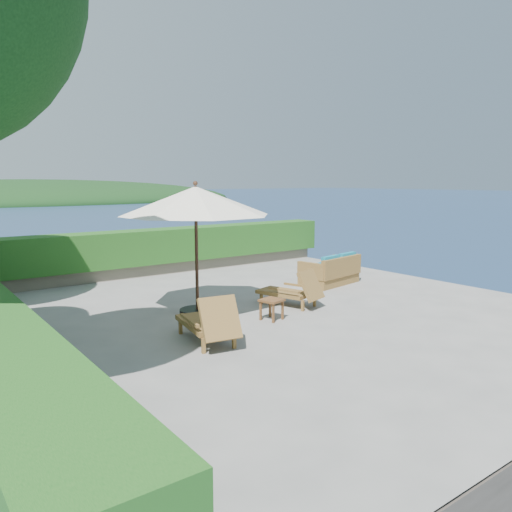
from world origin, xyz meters
TOP-DOWN VIEW (x-y plane):
  - ground at (0.00, 0.00)m, footprint 12.00×12.00m
  - foundation at (0.00, 0.00)m, footprint 12.00×12.00m
  - ocean at (0.00, 0.00)m, footprint 600.00×600.00m
  - offshore_island at (25.00, 140.00)m, footprint 126.00×57.60m
  - planter_wall_far at (0.00, 5.60)m, footprint 12.00×0.60m
  - hedge_far at (0.00, 5.60)m, footprint 12.40×0.90m
  - patio_umbrella at (-1.28, 0.74)m, footprint 3.94×3.94m
  - lounge_left at (-2.06, -1.03)m, footprint 0.90×1.67m
  - lounge_right at (0.80, 0.09)m, footprint 1.02×1.60m
  - side_table at (-0.28, -0.52)m, footprint 0.50×0.50m
  - wicker_loveseat at (3.20, 1.29)m, footprint 1.87×1.19m

SIDE VIEW (x-z plane):
  - offshore_island at x=25.00m, z-range -9.30..3.30m
  - ocean at x=0.00m, z-range -3.00..-3.00m
  - foundation at x=0.00m, z-range -3.05..-0.05m
  - ground at x=0.00m, z-range 0.00..0.00m
  - planter_wall_far at x=0.00m, z-range 0.00..0.36m
  - wicker_loveseat at x=3.20m, z-range -0.10..0.76m
  - side_table at x=-0.28m, z-range 0.14..0.57m
  - lounge_right at x=0.80m, z-range -0.07..0.79m
  - lounge_left at x=-2.06m, z-range -0.07..0.84m
  - hedge_far at x=0.00m, z-range 0.35..1.35m
  - patio_umbrella at x=-1.28m, z-range 0.96..3.75m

